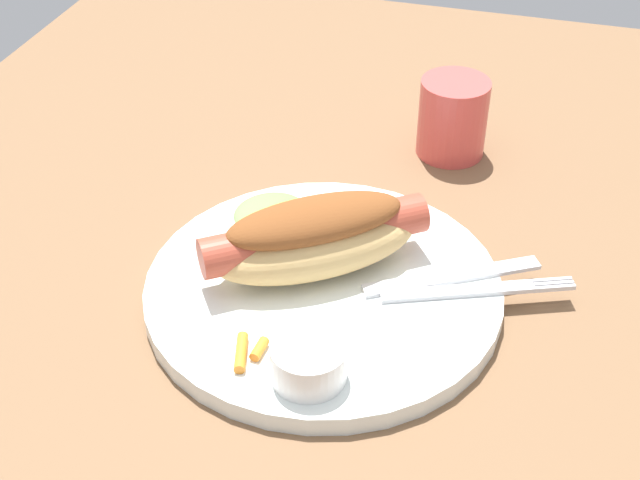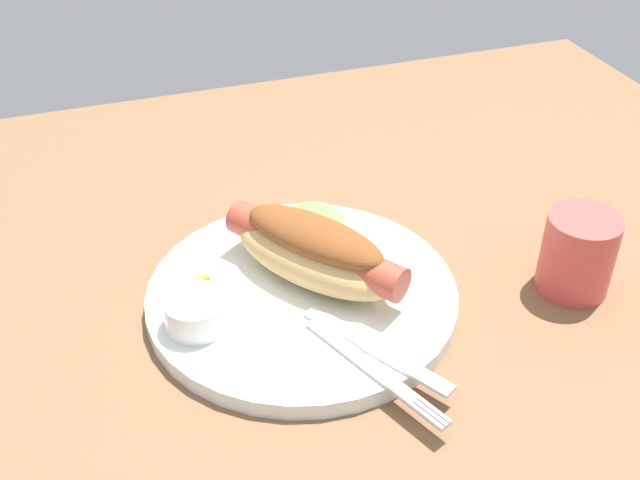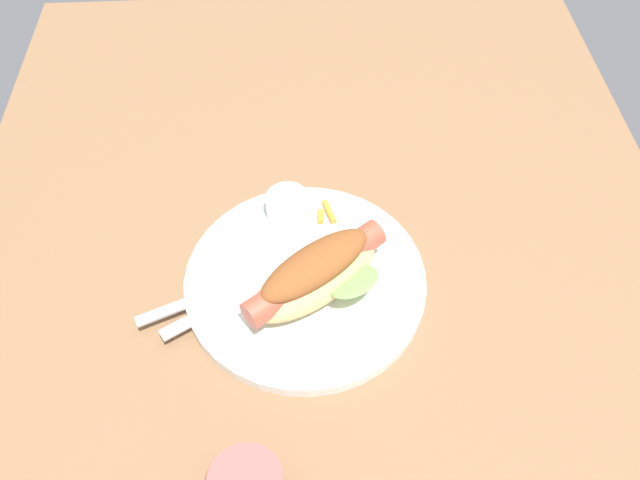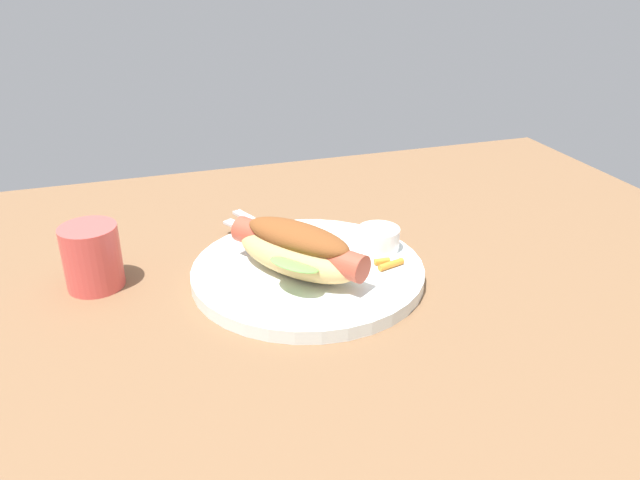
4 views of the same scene
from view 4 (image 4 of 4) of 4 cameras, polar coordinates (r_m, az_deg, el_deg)
The scene contains 8 objects.
ground_plane at distance 74.49cm, azimuth -0.05°, elevation -4.80°, with size 120.00×90.00×1.80cm, color brown.
plate at distance 75.33cm, azimuth -1.11°, elevation -2.94°, with size 27.91×27.91×1.60cm, color white.
hot_dog at distance 72.11cm, azimuth -2.07°, elevation -0.85°, with size 15.20×17.45×6.15cm.
sauce_ramekin at distance 78.85cm, azimuth 5.37°, elevation 0.13°, with size 5.30×5.30×2.81cm, color white.
fork at distance 84.27cm, azimuth -4.73°, elevation 1.00°, with size 6.84×14.45×0.40cm.
knife at distance 82.40cm, azimuth -5.23°, elevation 0.37°, with size 14.48×1.40×0.36cm, color silver.
carrot_garnish at distance 75.08cm, azimuth 6.26°, elevation -2.17°, with size 3.55×2.11×0.80cm.
drinking_cup at distance 76.94cm, azimuth -20.11°, elevation -1.46°, with size 6.60×6.60×7.65cm, color #D84C47.
Camera 4 is at (-19.78, -60.99, 37.03)cm, focal length 35.01 mm.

